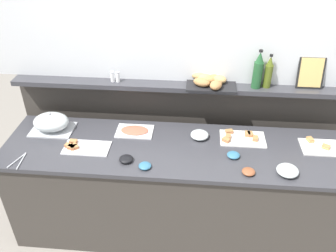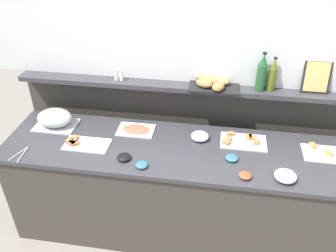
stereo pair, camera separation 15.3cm
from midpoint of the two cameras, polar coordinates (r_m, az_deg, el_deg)
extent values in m
plane|color=gray|center=(3.68, 1.42, -8.99)|extent=(12.00, 12.00, 0.00)
cube|color=#3D3833|center=(2.95, 0.73, -10.76)|extent=(2.72, 0.66, 0.85)
cube|color=#38383D|center=(2.66, 0.79, -3.95)|extent=(2.76, 0.70, 0.03)
cube|color=#3D3833|center=(3.26, 1.48, -2.31)|extent=(2.92, 0.08, 1.15)
cube|color=#38383D|center=(2.91, 1.58, 6.69)|extent=(2.92, 0.22, 0.04)
cube|color=white|center=(2.74, -14.67, -3.50)|extent=(0.35, 0.19, 0.01)
cube|color=#AD7A47|center=(2.77, -17.37, -3.24)|extent=(0.07, 0.05, 0.01)
cube|color=#B24738|center=(2.77, -17.40, -3.11)|extent=(0.07, 0.05, 0.01)
cube|color=#AD7A47|center=(2.76, -17.43, -2.98)|extent=(0.07, 0.05, 0.01)
cube|color=#AD7A47|center=(2.80, -16.68, -2.61)|extent=(0.06, 0.04, 0.01)
cube|color=#B24738|center=(2.80, -16.71, -2.48)|extent=(0.06, 0.04, 0.01)
cube|color=#AD7A47|center=(2.79, -16.73, -2.35)|extent=(0.06, 0.04, 0.01)
cube|color=#AD7A47|center=(2.75, -17.00, -3.50)|extent=(0.06, 0.05, 0.01)
cube|color=#B24738|center=(2.74, -17.03, -3.37)|extent=(0.06, 0.05, 0.01)
cube|color=#AD7A47|center=(2.74, -17.05, -3.24)|extent=(0.06, 0.05, 0.01)
cube|color=#AD7A47|center=(2.76, -16.72, -3.32)|extent=(0.07, 0.07, 0.01)
cube|color=#B24738|center=(2.75, -16.75, -3.19)|extent=(0.07, 0.07, 0.01)
cube|color=#AD7A47|center=(2.75, -16.77, -3.05)|extent=(0.07, 0.07, 0.01)
cube|color=#AD7A47|center=(2.74, -16.56, -3.50)|extent=(0.07, 0.06, 0.01)
cube|color=#B24738|center=(2.74, -16.59, -3.37)|extent=(0.07, 0.06, 0.01)
cube|color=#AD7A47|center=(2.73, -16.61, -3.23)|extent=(0.07, 0.06, 0.01)
cube|color=white|center=(2.87, 22.91, -3.31)|extent=(0.37, 0.21, 0.01)
cube|color=#B7844C|center=(2.86, 22.94, -3.30)|extent=(0.07, 0.06, 0.01)
cube|color=#E5C666|center=(2.85, 22.98, -3.17)|extent=(0.07, 0.06, 0.01)
cube|color=#B7844C|center=(2.85, 23.01, -3.04)|extent=(0.07, 0.06, 0.01)
cube|color=#B7844C|center=(2.90, 20.74, -2.23)|extent=(0.05, 0.06, 0.01)
cube|color=#E5C666|center=(2.89, 20.77, -2.11)|extent=(0.05, 0.06, 0.01)
cube|color=#B7844C|center=(2.89, 20.80, -1.98)|extent=(0.05, 0.06, 0.01)
cube|color=white|center=(2.79, 10.53, -2.09)|extent=(0.35, 0.22, 0.01)
cube|color=#AD7A47|center=(2.83, 8.41, -1.05)|extent=(0.06, 0.05, 0.01)
cube|color=#D1664C|center=(2.82, 8.43, -0.92)|extent=(0.06, 0.05, 0.01)
cube|color=#AD7A47|center=(2.82, 8.44, -0.78)|extent=(0.06, 0.05, 0.01)
cube|color=#AD7A47|center=(2.79, 12.51, -2.15)|extent=(0.05, 0.06, 0.01)
cube|color=#D1664C|center=(2.78, 12.53, -2.02)|extent=(0.05, 0.06, 0.01)
cube|color=#AD7A47|center=(2.78, 12.55, -1.88)|extent=(0.05, 0.06, 0.01)
cube|color=#AD7A47|center=(2.77, 8.20, -1.87)|extent=(0.05, 0.06, 0.01)
cube|color=#D1664C|center=(2.77, 8.22, -1.74)|extent=(0.05, 0.06, 0.01)
cube|color=#AD7A47|center=(2.76, 8.23, -1.60)|extent=(0.05, 0.06, 0.01)
cube|color=#AD7A47|center=(2.83, 11.32, -1.42)|extent=(0.04, 0.06, 0.01)
cube|color=#D1664C|center=(2.82, 11.34, -1.29)|extent=(0.04, 0.06, 0.01)
cube|color=#AD7A47|center=(2.82, 11.36, -1.15)|extent=(0.04, 0.06, 0.01)
cube|color=#AD7A47|center=(2.83, 11.76, -1.46)|extent=(0.05, 0.06, 0.01)
cube|color=#D1664C|center=(2.82, 11.78, -1.33)|extent=(0.05, 0.06, 0.01)
cube|color=#AD7A47|center=(2.82, 11.79, -1.20)|extent=(0.05, 0.06, 0.01)
cube|color=#AD7A47|center=(2.73, 7.86, -2.44)|extent=(0.07, 0.06, 0.01)
cube|color=#D1664C|center=(2.72, 7.87, -2.30)|extent=(0.07, 0.06, 0.01)
cube|color=#AD7A47|center=(2.72, 7.89, -2.16)|extent=(0.07, 0.06, 0.01)
cube|color=white|center=(2.85, -6.99, -0.90)|extent=(0.30, 0.20, 0.01)
ellipsoid|color=#D1664C|center=(2.84, -7.00, -0.72)|extent=(0.22, 0.14, 0.01)
cube|color=#B7BABF|center=(3.02, -19.65, -0.58)|extent=(0.34, 0.24, 0.01)
ellipsoid|color=silver|center=(2.98, -19.92, 0.60)|extent=(0.29, 0.23, 0.14)
sphere|color=#B7BABF|center=(2.94, -20.20, 1.88)|extent=(0.02, 0.02, 0.02)
ellipsoid|color=silver|center=(2.75, 3.58, -1.48)|extent=(0.14, 0.14, 0.06)
ellipsoid|color=#599959|center=(2.76, 3.58, -1.66)|extent=(0.11, 0.11, 0.03)
ellipsoid|color=silver|center=(2.52, 17.27, -6.98)|extent=(0.15, 0.15, 0.06)
ellipsoid|color=#599959|center=(2.52, 17.23, -7.17)|extent=(0.12, 0.12, 0.04)
ellipsoid|color=black|center=(2.55, -8.56, -5.38)|extent=(0.10, 0.10, 0.04)
ellipsoid|color=brown|center=(2.47, 11.27, -7.35)|extent=(0.09, 0.09, 0.03)
ellipsoid|color=teal|center=(2.59, 8.96, -4.73)|extent=(0.09, 0.09, 0.03)
ellipsoid|color=teal|center=(2.48, -5.56, -6.51)|extent=(0.09, 0.09, 0.03)
cylinder|color=#B7BABF|center=(2.77, -24.28, -5.28)|extent=(0.02, 0.18, 0.01)
cylinder|color=#B7BABF|center=(2.79, -24.91, -5.14)|extent=(0.07, 0.17, 0.01)
sphere|color=#B7BABF|center=(2.83, -23.63, -4.15)|extent=(0.01, 0.01, 0.01)
cylinder|color=#56661E|center=(2.88, 14.50, 7.85)|extent=(0.06, 0.06, 0.19)
cone|color=#56661E|center=(2.83, 14.87, 10.22)|extent=(0.05, 0.05, 0.07)
cylinder|color=black|center=(2.82, 15.00, 11.05)|extent=(0.03, 0.03, 0.02)
cylinder|color=#23562D|center=(2.85, 12.87, 8.08)|extent=(0.08, 0.08, 0.22)
cone|color=#23562D|center=(2.79, 13.25, 10.86)|extent=(0.06, 0.06, 0.08)
cylinder|color=black|center=(2.77, 13.39, 11.81)|extent=(0.03, 0.03, 0.02)
cylinder|color=white|center=(2.95, -10.52, 7.79)|extent=(0.03, 0.03, 0.08)
cylinder|color=#B7BABF|center=(2.93, -10.60, 8.55)|extent=(0.03, 0.03, 0.01)
cylinder|color=white|center=(2.94, -9.68, 7.78)|extent=(0.03, 0.03, 0.08)
cylinder|color=#B7BABF|center=(2.92, -9.76, 8.54)|extent=(0.03, 0.03, 0.01)
cube|color=black|center=(2.87, 5.52, 6.72)|extent=(0.40, 0.26, 0.02)
ellipsoid|color=tan|center=(2.92, 3.60, 8.25)|extent=(0.13, 0.10, 0.07)
ellipsoid|color=#AD7A47|center=(2.77, 6.25, 6.65)|extent=(0.13, 0.15, 0.06)
ellipsoid|color=#AD7A47|center=(2.92, 5.93, 8.06)|extent=(0.11, 0.15, 0.06)
ellipsoid|color=tan|center=(2.87, 6.94, 7.54)|extent=(0.14, 0.13, 0.06)
ellipsoid|color=#AD7A47|center=(2.81, 3.94, 7.12)|extent=(0.16, 0.14, 0.06)
ellipsoid|color=tan|center=(2.88, 4.46, 7.76)|extent=(0.14, 0.13, 0.06)
ellipsoid|color=#B7844C|center=(2.87, 4.78, 7.59)|extent=(0.15, 0.12, 0.06)
cube|color=black|center=(2.97, 20.90, 8.13)|extent=(0.21, 0.07, 0.26)
cube|color=#E0B766|center=(2.96, 20.94, 8.10)|extent=(0.18, 0.05, 0.23)
camera|label=1|loc=(0.08, -91.64, -1.08)|focal=37.39mm
camera|label=2|loc=(0.08, 88.36, 1.08)|focal=37.39mm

